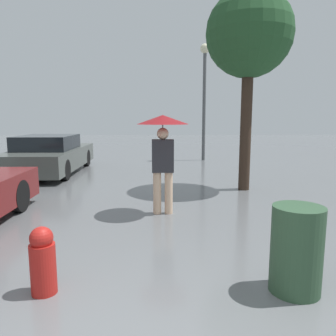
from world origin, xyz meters
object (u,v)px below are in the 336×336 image
(tree, at_px, (249,36))
(street_lamp, at_px, (204,83))
(trash_bin, at_px, (296,250))
(fire_hydrant, at_px, (43,261))
(parked_car_farthest, at_px, (50,155))
(pedestrian, at_px, (163,139))

(tree, xyz_separation_m, street_lamp, (-0.24, 5.40, -0.49))
(trash_bin, bearing_deg, fire_hydrant, 179.13)
(parked_car_farthest, relative_size, trash_bin, 4.99)
(street_lamp, bearing_deg, tree, -87.46)
(trash_bin, xyz_separation_m, fire_hydrant, (-2.48, 0.04, -0.10))
(street_lamp, relative_size, fire_hydrant, 6.65)
(trash_bin, distance_m, fire_hydrant, 2.48)
(parked_car_farthest, bearing_deg, trash_bin, -56.72)
(parked_car_farthest, xyz_separation_m, fire_hydrant, (2.24, -7.15, -0.22))
(parked_car_farthest, bearing_deg, fire_hydrant, -72.59)
(parked_car_farthest, distance_m, street_lamp, 6.40)
(fire_hydrant, bearing_deg, parked_car_farthest, 107.41)
(fire_hydrant, bearing_deg, trash_bin, -0.87)
(pedestrian, relative_size, parked_car_farthest, 0.40)
(tree, distance_m, fire_hydrant, 6.42)
(trash_bin, bearing_deg, street_lamp, 87.40)
(tree, distance_m, trash_bin, 5.60)
(tree, bearing_deg, street_lamp, 92.54)
(fire_hydrant, bearing_deg, pedestrian, 65.61)
(pedestrian, height_order, street_lamp, street_lamp)
(parked_car_farthest, xyz_separation_m, trash_bin, (4.72, -7.19, -0.12))
(pedestrian, bearing_deg, fire_hydrant, -114.39)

